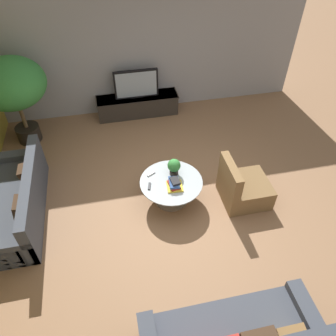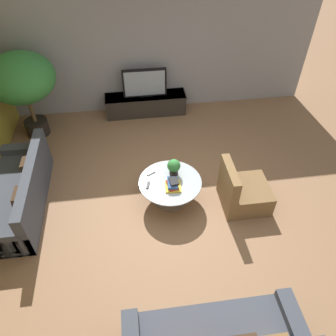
% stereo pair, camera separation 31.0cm
% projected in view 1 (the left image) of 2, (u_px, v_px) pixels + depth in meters
% --- Properties ---
extents(ground_plane, '(24.00, 24.00, 0.00)m').
position_uv_depth(ground_plane, '(172.00, 204.00, 5.83)').
color(ground_plane, '#8C6647').
extents(back_wall_stone, '(7.40, 0.12, 3.00)m').
position_uv_depth(back_wall_stone, '(140.00, 47.00, 7.12)').
color(back_wall_stone, '#939399').
rests_on(back_wall_stone, ground).
extents(media_console, '(1.90, 0.50, 0.47)m').
position_uv_depth(media_console, '(138.00, 105.00, 7.72)').
color(media_console, '#2D2823').
rests_on(media_console, ground).
extents(television, '(0.99, 0.13, 0.65)m').
position_uv_depth(television, '(136.00, 84.00, 7.35)').
color(television, black).
rests_on(television, media_console).
extents(coffee_table, '(1.08, 1.08, 0.46)m').
position_uv_depth(coffee_table, '(171.00, 187.00, 5.70)').
color(coffee_table, '#756656').
rests_on(coffee_table, ground).
extents(couch_by_wall, '(0.84, 2.19, 0.84)m').
position_uv_depth(couch_by_wall, '(18.00, 202.00, 5.49)').
color(couch_by_wall, '#3D424C').
rests_on(couch_by_wall, ground).
extents(armchair_wicker, '(0.80, 0.76, 0.86)m').
position_uv_depth(armchair_wicker, '(243.00, 188.00, 5.74)').
color(armchair_wicker, brown).
rests_on(armchair_wicker, ground).
extents(potted_palm_tall, '(1.34, 1.34, 1.84)m').
position_uv_depth(potted_palm_tall, '(11.00, 86.00, 6.28)').
color(potted_palm_tall, black).
rests_on(potted_palm_tall, ground).
extents(potted_plant_tabletop, '(0.23, 0.23, 0.31)m').
position_uv_depth(potted_plant_tabletop, '(174.00, 166.00, 5.63)').
color(potted_plant_tabletop, black).
rests_on(potted_plant_tabletop, coffee_table).
extents(book_stack, '(0.28, 0.32, 0.14)m').
position_uv_depth(book_stack, '(174.00, 184.00, 5.48)').
color(book_stack, gold).
rests_on(book_stack, coffee_table).
extents(remote_black, '(0.08, 0.16, 0.02)m').
position_uv_depth(remote_black, '(149.00, 186.00, 5.51)').
color(remote_black, black).
rests_on(remote_black, coffee_table).
extents(remote_silver, '(0.16, 0.11, 0.02)m').
position_uv_depth(remote_silver, '(151.00, 174.00, 5.72)').
color(remote_silver, gray).
rests_on(remote_silver, coffee_table).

